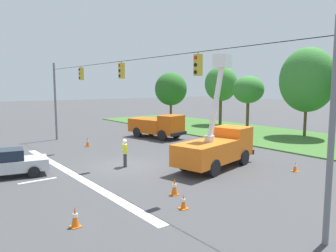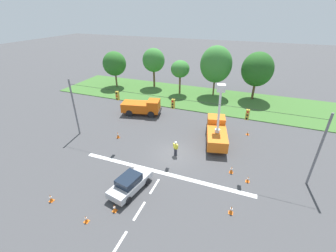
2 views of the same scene
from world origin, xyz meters
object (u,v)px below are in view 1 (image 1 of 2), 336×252
(traffic_cone_lane_edge_b, at_px, (88,142))
(road_worker, at_px, (125,151))
(utility_truck_support_near, at_px, (157,126))
(traffic_cone_mid_right, at_px, (174,187))
(tree_east, at_px, (307,80))
(traffic_cone_far_right, at_px, (295,167))
(sedan_silver, at_px, (6,163))
(tree_centre, at_px, (248,90))
(tree_west, at_px, (221,84))
(traffic_cone_lane_edge_a, at_px, (75,217))
(tree_far_west, at_px, (171,89))
(utility_truck_bucket_lift, at_px, (217,145))
(traffic_cone_near_bucket, at_px, (184,202))

(traffic_cone_lane_edge_b, bearing_deg, road_worker, -6.69)
(utility_truck_support_near, xyz_separation_m, traffic_cone_lane_edge_b, (0.32, -7.40, -0.80))
(traffic_cone_mid_right, xyz_separation_m, traffic_cone_lane_edge_b, (-14.06, 1.78, 0.01))
(tree_east, bearing_deg, traffic_cone_far_right, -61.64)
(road_worker, bearing_deg, tree_east, 89.44)
(sedan_silver, xyz_separation_m, traffic_cone_mid_right, (8.10, 5.64, -0.39))
(tree_centre, height_order, tree_east, tree_east)
(tree_west, xyz_separation_m, traffic_cone_lane_edge_a, (18.68, -26.91, -4.97))
(tree_far_west, relative_size, tree_west, 0.92)
(road_worker, bearing_deg, utility_truck_bucket_lift, 51.84)
(tree_far_west, bearing_deg, utility_truck_bucket_lift, -31.40)
(tree_west, xyz_separation_m, road_worker, (11.97, -21.02, -4.35))
(road_worker, distance_m, traffic_cone_lane_edge_a, 8.96)
(tree_far_west, bearing_deg, road_worker, -43.83)
(utility_truck_support_near, height_order, traffic_cone_near_bucket, utility_truck_support_near)
(tree_far_west, bearing_deg, sedan_silver, -55.33)
(sedan_silver, bearing_deg, tree_west, 109.96)
(traffic_cone_near_bucket, distance_m, traffic_cone_lane_edge_a, 4.38)
(tree_west, relative_size, utility_truck_support_near, 1.24)
(utility_truck_bucket_lift, distance_m, road_worker, 5.80)
(sedan_silver, distance_m, traffic_cone_near_bucket, 10.86)
(traffic_cone_near_bucket, height_order, traffic_cone_lane_edge_a, traffic_cone_lane_edge_a)
(tree_west, distance_m, sedan_silver, 29.61)
(utility_truck_support_near, height_order, road_worker, utility_truck_support_near)
(tree_centre, bearing_deg, traffic_cone_lane_edge_b, -96.62)
(traffic_cone_lane_edge_b, bearing_deg, utility_truck_bucket_lift, 17.47)
(tree_centre, relative_size, tree_east, 0.70)
(utility_truck_support_near, xyz_separation_m, traffic_cone_near_bucket, (15.97, -9.96, -0.90))
(tree_far_west, relative_size, traffic_cone_near_bucket, 10.87)
(traffic_cone_lane_edge_a, bearing_deg, traffic_cone_near_bucket, 76.76)
(road_worker, distance_m, traffic_cone_far_right, 10.40)
(tree_centre, height_order, utility_truck_support_near, tree_centre)
(traffic_cone_far_right, bearing_deg, sedan_silver, -123.07)
(tree_centre, relative_size, traffic_cone_lane_edge_a, 8.06)
(tree_centre, bearing_deg, sedan_silver, -81.37)
(sedan_silver, height_order, traffic_cone_mid_right, sedan_silver)
(tree_west, relative_size, tree_east, 0.86)
(sedan_silver, height_order, traffic_cone_lane_edge_a, sedan_silver)
(sedan_silver, xyz_separation_m, road_worker, (1.98, 6.49, 0.21))
(tree_east, height_order, road_worker, tree_east)
(sedan_silver, relative_size, traffic_cone_lane_edge_b, 5.52)
(traffic_cone_far_right, bearing_deg, traffic_cone_mid_right, -96.95)
(traffic_cone_lane_edge_a, bearing_deg, utility_truck_bucket_lift, 106.73)
(tree_west, bearing_deg, tree_far_west, -160.88)
(tree_west, height_order, traffic_cone_far_right, tree_west)
(tree_centre, bearing_deg, traffic_cone_near_bucket, -56.63)
(traffic_cone_mid_right, relative_size, traffic_cone_far_right, 1.34)
(traffic_cone_mid_right, bearing_deg, tree_far_west, 142.69)
(utility_truck_bucket_lift, xyz_separation_m, road_worker, (-3.58, -4.55, -0.39))
(tree_far_west, height_order, road_worker, tree_far_west)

